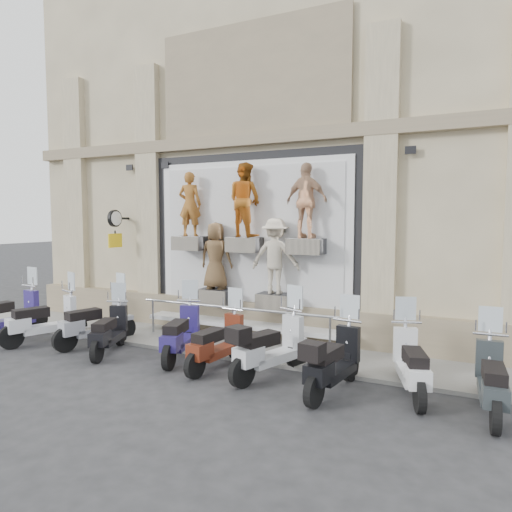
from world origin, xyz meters
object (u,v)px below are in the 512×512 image
object	(u,v)px
scooter_f	(217,330)
scooter_d	(109,320)
clock_sign_bracket	(115,224)
scooter_j	(493,365)
scooter_a	(7,304)
scooter_e	(181,322)
scooter_h	(334,347)
scooter_b	(44,309)
scooter_g	(271,334)
guard_rail	(233,326)
scooter_c	(96,311)
scooter_i	(412,350)

from	to	relation	value
scooter_f	scooter_d	bearing A→B (deg)	-169.85
clock_sign_bracket	scooter_j	bearing A→B (deg)	-12.53
scooter_a	scooter_e	bearing A→B (deg)	10.05
clock_sign_bracket	scooter_h	xyz separation A→B (m)	(6.79, -2.24, -2.00)
scooter_b	scooter_f	size ratio (longest dim) A/B	1.08
scooter_b	scooter_d	bearing A→B (deg)	20.99
scooter_j	clock_sign_bracket	bearing A→B (deg)	164.46
scooter_a	scooter_f	size ratio (longest dim) A/B	1.11
scooter_b	scooter_g	size ratio (longest dim) A/B	0.99
guard_rail	scooter_e	bearing A→B (deg)	-111.53
scooter_f	scooter_j	bearing A→B (deg)	6.27
scooter_c	guard_rail	bearing A→B (deg)	42.36
clock_sign_bracket	scooter_f	world-z (taller)	clock_sign_bracket
clock_sign_bracket	guard_rail	bearing A→B (deg)	-6.84
scooter_c	scooter_f	xyz separation A→B (m)	(3.37, -0.19, -0.06)
scooter_d	scooter_b	bearing A→B (deg)	159.19
scooter_e	scooter_j	size ratio (longest dim) A/B	1.04
scooter_c	scooter_h	xyz separation A→B (m)	(5.79, -0.45, -0.02)
guard_rail	scooter_b	xyz separation A→B (m)	(-4.16, -1.69, 0.36)
scooter_i	scooter_e	bearing A→B (deg)	162.86
scooter_d	scooter_f	xyz separation A→B (m)	(2.64, 0.15, 0.02)
scooter_d	scooter_i	distance (m)	6.25
clock_sign_bracket	scooter_i	distance (m)	8.42
scooter_g	scooter_h	bearing A→B (deg)	8.15
scooter_e	scooter_j	distance (m)	5.79
scooter_f	scooter_h	distance (m)	2.43
scooter_e	scooter_g	bearing A→B (deg)	-20.99
clock_sign_bracket	scooter_j	xyz separation A→B (m)	(9.16, -2.04, -2.03)
clock_sign_bracket	scooter_c	size ratio (longest dim) A/B	0.50
scooter_d	scooter_e	size ratio (longest dim) A/B	0.93
guard_rail	scooter_a	xyz separation A→B (m)	(-5.42, -1.72, 0.38)
scooter_c	scooter_i	bearing A→B (deg)	17.97
scooter_a	scooter_f	bearing A→B (deg)	7.41
guard_rail	scooter_e	size ratio (longest dim) A/B	2.58
scooter_j	scooter_h	bearing A→B (deg)	-178.03
scooter_g	guard_rail	bearing A→B (deg)	156.39
scooter_a	scooter_d	size ratio (longest dim) A/B	1.14
scooter_a	scooter_c	bearing A→B (deg)	14.31
scooter_i	scooter_j	xyz separation A→B (m)	(1.18, -0.26, -0.01)
scooter_i	scooter_j	distance (m)	1.21
scooter_a	scooter_b	size ratio (longest dim) A/B	1.03
scooter_g	scooter_j	size ratio (longest dim) A/B	1.08
scooter_d	scooter_i	xyz separation A→B (m)	(6.24, 0.37, 0.04)
scooter_h	scooter_j	world-z (taller)	scooter_h
scooter_a	scooter_f	distance (m)	5.90
scooter_a	scooter_h	size ratio (longest dim) A/B	1.06
guard_rail	scooter_d	distance (m)	2.75
scooter_i	scooter_a	bearing A→B (deg)	165.06
scooter_d	scooter_g	distance (m)	3.79
scooter_a	scooter_d	xyz separation A→B (m)	(3.26, 0.05, -0.11)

